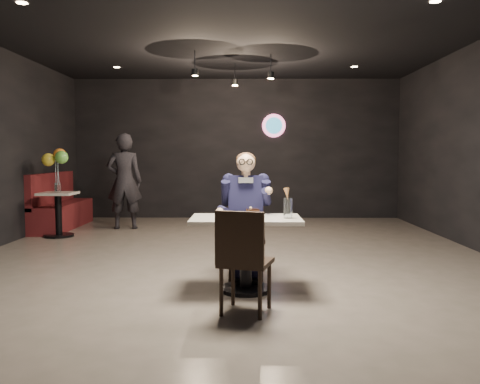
{
  "coord_description": "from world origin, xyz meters",
  "views": [
    {
      "loc": [
        0.19,
        -6.53,
        1.38
      ],
      "look_at": [
        0.13,
        -0.87,
        0.96
      ],
      "focal_mm": 38.0,
      "sensor_mm": 36.0,
      "label": 1
    }
  ],
  "objects_px": {
    "main_table": "(246,254)",
    "chair_near": "(246,260)",
    "seated_man": "(246,214)",
    "passerby": "(124,181)",
    "balloon_vase": "(58,187)",
    "booth_bench": "(62,201)",
    "side_table": "(58,216)",
    "sundae_glass": "(288,208)",
    "chair_far": "(246,237)"
  },
  "relations": [
    {
      "from": "chair_far",
      "to": "seated_man",
      "type": "relative_size",
      "value": 0.64
    },
    {
      "from": "chair_far",
      "to": "booth_bench",
      "type": "relative_size",
      "value": 0.44
    },
    {
      "from": "balloon_vase",
      "to": "booth_bench",
      "type": "bearing_deg",
      "value": 106.7
    },
    {
      "from": "sundae_glass",
      "to": "balloon_vase",
      "type": "distance_m",
      "value": 4.94
    },
    {
      "from": "chair_far",
      "to": "booth_bench",
      "type": "distance_m",
      "value": 5.15
    },
    {
      "from": "main_table",
      "to": "booth_bench",
      "type": "distance_m",
      "value": 5.57
    },
    {
      "from": "booth_bench",
      "to": "passerby",
      "type": "relative_size",
      "value": 1.17
    },
    {
      "from": "passerby",
      "to": "seated_man",
      "type": "bearing_deg",
      "value": 113.61
    },
    {
      "from": "main_table",
      "to": "passerby",
      "type": "xyz_separation_m",
      "value": [
        -2.25,
        4.31,
        0.51
      ]
    },
    {
      "from": "main_table",
      "to": "sundae_glass",
      "type": "relative_size",
      "value": 5.53
    },
    {
      "from": "sundae_glass",
      "to": "balloon_vase",
      "type": "xyz_separation_m",
      "value": [
        -3.56,
        3.42,
        -0.02
      ]
    },
    {
      "from": "sundae_glass",
      "to": "passerby",
      "type": "distance_m",
      "value": 5.11
    },
    {
      "from": "main_table",
      "to": "chair_near",
      "type": "relative_size",
      "value": 1.2
    },
    {
      "from": "balloon_vase",
      "to": "passerby",
      "type": "bearing_deg",
      "value": 46.27
    },
    {
      "from": "main_table",
      "to": "sundae_glass",
      "type": "distance_m",
      "value": 0.63
    },
    {
      "from": "sundae_glass",
      "to": "booth_bench",
      "type": "xyz_separation_m",
      "value": [
        -3.86,
        4.42,
        -0.33
      ]
    },
    {
      "from": "sundae_glass",
      "to": "main_table",
      "type": "bearing_deg",
      "value": 173.45
    },
    {
      "from": "chair_near",
      "to": "passerby",
      "type": "relative_size",
      "value": 0.52
    },
    {
      "from": "booth_bench",
      "to": "passerby",
      "type": "height_order",
      "value": "passerby"
    },
    {
      "from": "chair_far",
      "to": "side_table",
      "type": "relative_size",
      "value": 1.31
    },
    {
      "from": "booth_bench",
      "to": "seated_man",
      "type": "bearing_deg",
      "value": -47.98
    },
    {
      "from": "booth_bench",
      "to": "chair_near",
      "type": "bearing_deg",
      "value": -55.78
    },
    {
      "from": "booth_bench",
      "to": "sundae_glass",
      "type": "bearing_deg",
      "value": -48.86
    },
    {
      "from": "chair_far",
      "to": "passerby",
      "type": "relative_size",
      "value": 0.52
    },
    {
      "from": "main_table",
      "to": "booth_bench",
      "type": "bearing_deg",
      "value": 128.23
    },
    {
      "from": "seated_man",
      "to": "balloon_vase",
      "type": "xyz_separation_m",
      "value": [
        -3.14,
        2.82,
        0.11
      ]
    },
    {
      "from": "chair_far",
      "to": "booth_bench",
      "type": "xyz_separation_m",
      "value": [
        -3.44,
        3.82,
        0.06
      ]
    },
    {
      "from": "chair_near",
      "to": "sundae_glass",
      "type": "bearing_deg",
      "value": 72.8
    },
    {
      "from": "chair_near",
      "to": "sundae_glass",
      "type": "distance_m",
      "value": 0.86
    },
    {
      "from": "seated_man",
      "to": "passerby",
      "type": "height_order",
      "value": "passerby"
    },
    {
      "from": "sundae_glass",
      "to": "booth_bench",
      "type": "distance_m",
      "value": 5.88
    },
    {
      "from": "side_table",
      "to": "balloon_vase",
      "type": "xyz_separation_m",
      "value": [
        0.0,
        0.0,
        0.48
      ]
    },
    {
      "from": "chair_near",
      "to": "balloon_vase",
      "type": "height_order",
      "value": "chair_near"
    },
    {
      "from": "chair_far",
      "to": "balloon_vase",
      "type": "relative_size",
      "value": 5.76
    },
    {
      "from": "chair_far",
      "to": "main_table",
      "type": "bearing_deg",
      "value": -90.0
    },
    {
      "from": "seated_man",
      "to": "chair_far",
      "type": "bearing_deg",
      "value": 180.0
    },
    {
      "from": "main_table",
      "to": "chair_near",
      "type": "height_order",
      "value": "chair_near"
    },
    {
      "from": "main_table",
      "to": "side_table",
      "type": "height_order",
      "value": "main_table"
    },
    {
      "from": "seated_man",
      "to": "sundae_glass",
      "type": "height_order",
      "value": "seated_man"
    },
    {
      "from": "main_table",
      "to": "sundae_glass",
      "type": "height_order",
      "value": "sundae_glass"
    },
    {
      "from": "main_table",
      "to": "side_table",
      "type": "relative_size",
      "value": 1.57
    },
    {
      "from": "seated_man",
      "to": "main_table",
      "type": "bearing_deg",
      "value": -90.0
    },
    {
      "from": "sundae_glass",
      "to": "passerby",
      "type": "xyz_separation_m",
      "value": [
        -2.67,
        4.36,
        0.04
      ]
    },
    {
      "from": "sundae_glass",
      "to": "booth_bench",
      "type": "height_order",
      "value": "booth_bench"
    },
    {
      "from": "chair_near",
      "to": "booth_bench",
      "type": "xyz_separation_m",
      "value": [
        -3.44,
        5.06,
        0.06
      ]
    },
    {
      "from": "seated_man",
      "to": "booth_bench",
      "type": "distance_m",
      "value": 5.15
    },
    {
      "from": "main_table",
      "to": "chair_far",
      "type": "bearing_deg",
      "value": 90.0
    },
    {
      "from": "main_table",
      "to": "seated_man",
      "type": "distance_m",
      "value": 0.65
    },
    {
      "from": "chair_near",
      "to": "sundae_glass",
      "type": "xyz_separation_m",
      "value": [
        0.42,
        0.64,
        0.39
      ]
    },
    {
      "from": "chair_near",
      "to": "seated_man",
      "type": "height_order",
      "value": "seated_man"
    }
  ]
}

